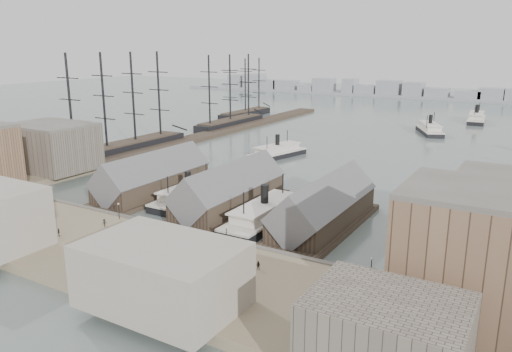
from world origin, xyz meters
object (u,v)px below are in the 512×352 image
Objects in this scene: horse_cart_center at (126,241)px; horse_cart_right at (217,277)px; tram at (362,292)px; horse_cart_left at (28,205)px; ferry_docked_west at (189,195)px.

horse_cart_right reaches higher than horse_cart_center.
tram is 2.29× the size of horse_cart_left.
horse_cart_left is (-27.44, -28.86, 0.65)m from ferry_docked_west.
horse_cart_center is at bearing -72.50° from ferry_docked_west.
ferry_docked_west is at bearing 154.87° from tram.
ferry_docked_west is 5.41× the size of horse_cart_left.
horse_cart_left is 38.44m from horse_cart_center.
tram reaches higher than horse_cart_left.
tram is 48.84m from horse_cart_center.
ferry_docked_west reaches higher than tram.
ferry_docked_west reaches higher than horse_cart_right.
horse_cart_left is 0.98× the size of horse_cart_right.
ferry_docked_west is at bearing -36.15° from horse_cart_left.
tram is at bearing -65.54° from horse_cart_right.
horse_cart_center is 25.46m from horse_cart_right.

